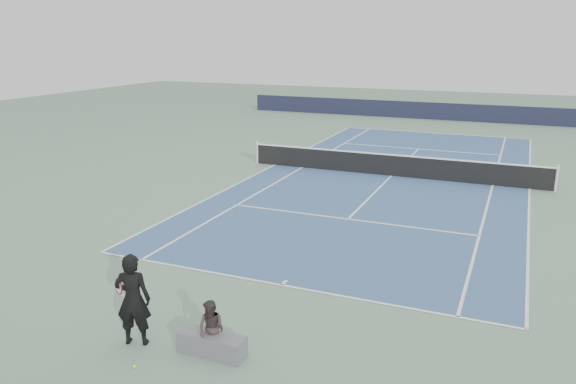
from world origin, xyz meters
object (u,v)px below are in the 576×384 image
at_px(tennis_ball, 134,366).
at_px(spectator_bench, 212,336).
at_px(tennis_net, 392,165).
at_px(tennis_player, 133,299).

distance_m(tennis_ball, spectator_bench, 1.47).
xyz_separation_m(tennis_net, tennis_ball, (-1.09, -16.12, -0.47)).
height_order(tennis_net, tennis_ball, tennis_net).
bearing_deg(spectator_bench, tennis_net, 89.98).
bearing_deg(spectator_bench, tennis_player, -172.24).
bearing_deg(tennis_ball, tennis_net, 86.13).
xyz_separation_m(tennis_net, tennis_player, (-1.59, -15.39, 0.43)).
distance_m(tennis_net, spectator_bench, 15.18).
distance_m(tennis_player, spectator_bench, 1.70).
bearing_deg(tennis_player, tennis_ball, -54.94).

